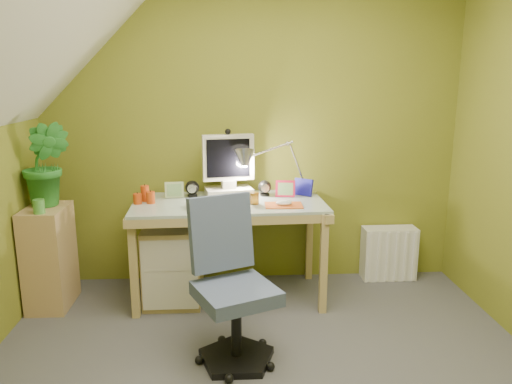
{
  "coord_description": "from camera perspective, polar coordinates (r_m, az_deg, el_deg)",
  "views": [
    {
      "loc": [
        -0.18,
        -2.24,
        1.61
      ],
      "look_at": [
        0.0,
        1.0,
        0.85
      ],
      "focal_mm": 35.0,
      "sensor_mm": 36.0,
      "label": 1
    }
  ],
  "objects": [
    {
      "name": "candle_cluster",
      "position": [
        3.62,
        -12.67,
        -0.3
      ],
      "size": [
        0.18,
        0.16,
        0.11
      ],
      "primitive_type": null,
      "rotation": [
        0.0,
        0.0,
        -0.25
      ],
      "color": "#BC3E10",
      "rests_on": "desk"
    },
    {
      "name": "desk",
      "position": [
        3.68,
        -3.06,
        -6.6
      ],
      "size": [
        1.39,
        0.74,
        0.73
      ],
      "primitive_type": null,
      "rotation": [
        0.0,
        0.0,
        0.04
      ],
      "color": "tan",
      "rests_on": "floor"
    },
    {
      "name": "mouse",
      "position": [
        3.46,
        3.19,
        -1.27
      ],
      "size": [
        0.12,
        0.09,
        0.04
      ],
      "primitive_type": "ellipsoid",
      "rotation": [
        0.0,
        0.0,
        0.19
      ],
      "color": "silver",
      "rests_on": "mousepad"
    },
    {
      "name": "mousepad",
      "position": [
        3.46,
        3.19,
        -1.52
      ],
      "size": [
        0.26,
        0.19,
        0.01
      ],
      "primitive_type": "cube",
      "rotation": [
        0.0,
        0.0,
        -0.02
      ],
      "color": "#B8501C",
      "rests_on": "desk"
    },
    {
      "name": "photo_frame_green",
      "position": [
        3.72,
        -9.32,
        0.24
      ],
      "size": [
        0.14,
        0.03,
        0.12
      ],
      "primitive_type": "cube",
      "rotation": [
        0.0,
        0.0,
        0.11
      ],
      "color": "#9CB37B",
      "rests_on": "desk"
    },
    {
      "name": "slope_ceiling",
      "position": [
        2.39,
        -24.41,
        17.86
      ],
      "size": [
        1.1,
        3.2,
        1.1
      ],
      "primitive_type": "cube",
      "color": "white",
      "rests_on": "wall_left"
    },
    {
      "name": "radiator",
      "position": [
        4.19,
        14.92,
        -6.76
      ],
      "size": [
        0.43,
        0.18,
        0.43
      ],
      "primitive_type": "cube",
      "rotation": [
        0.0,
        0.0,
        0.02
      ],
      "color": "silver",
      "rests_on": "floor"
    },
    {
      "name": "side_ledge",
      "position": [
        3.83,
        -22.52,
        -6.89
      ],
      "size": [
        0.27,
        0.41,
        0.72
      ],
      "primitive_type": "cube",
      "color": "tan",
      "rests_on": "floor"
    },
    {
      "name": "desk_lamp",
      "position": [
        3.72,
        3.77,
        4.15
      ],
      "size": [
        0.59,
        0.32,
        0.6
      ],
      "primitive_type": null,
      "rotation": [
        0.0,
        0.0,
        0.16
      ],
      "color": "silver",
      "rests_on": "desk"
    },
    {
      "name": "amber_tumbler",
      "position": [
        3.49,
        -0.18,
        -0.72
      ],
      "size": [
        0.06,
        0.06,
        0.08
      ],
      "primitive_type": "cylinder",
      "rotation": [
        0.0,
        0.0,
        0.02
      ],
      "color": "#976115",
      "rests_on": "desk"
    },
    {
      "name": "photo_frame_blue",
      "position": [
        3.76,
        5.42,
        0.57
      ],
      "size": [
        0.13,
        0.11,
        0.13
      ],
      "primitive_type": "cube",
      "rotation": [
        0.0,
        0.0,
        -0.64
      ],
      "color": "navy",
      "rests_on": "desk"
    },
    {
      "name": "keyboard",
      "position": [
        3.44,
        -4.45,
        -1.51
      ],
      "size": [
        0.42,
        0.16,
        0.02
      ],
      "primitive_type": "cube",
      "rotation": [
        0.0,
        0.0,
        0.06
      ],
      "color": "silver",
      "rests_on": "desk"
    },
    {
      "name": "wall_front",
      "position": [
        0.78,
        11.59,
        -18.68
      ],
      "size": [
        3.2,
        0.01,
        2.4
      ],
      "primitive_type": "cube",
      "color": "olive",
      "rests_on": "floor"
    },
    {
      "name": "wall_back",
      "position": [
        3.86,
        -0.51,
        7.09
      ],
      "size": [
        3.2,
        0.01,
        2.4
      ],
      "primitive_type": "cube",
      "color": "olive",
      "rests_on": "floor"
    },
    {
      "name": "monitor",
      "position": [
        3.7,
        -3.19,
        3.39
      ],
      "size": [
        0.4,
        0.28,
        0.51
      ],
      "primitive_type": null,
      "rotation": [
        0.0,
        0.0,
        0.18
      ],
      "color": "beige",
      "rests_on": "desk"
    },
    {
      "name": "speaker_left",
      "position": [
        3.73,
        -7.3,
        0.38
      ],
      "size": [
        0.12,
        0.12,
        0.12
      ],
      "primitive_type": null,
      "rotation": [
        0.0,
        0.0,
        -0.23
      ],
      "color": "black",
      "rests_on": "desk"
    },
    {
      "name": "speaker_right",
      "position": [
        3.73,
        1.0,
        0.45
      ],
      "size": [
        0.1,
        0.1,
        0.12
      ],
      "primitive_type": null,
      "rotation": [
        0.0,
        0.0,
        -0.06
      ],
      "color": "black",
      "rests_on": "desk"
    },
    {
      "name": "green_cup",
      "position": [
        3.57,
        -23.56,
        -1.53
      ],
      "size": [
        0.09,
        0.09,
        0.09
      ],
      "primitive_type": "cylinder",
      "rotation": [
        0.0,
        0.0,
        -0.2
      ],
      "color": "#4C963E",
      "rests_on": "side_ledge"
    },
    {
      "name": "photo_frame_red",
      "position": [
        3.7,
        3.37,
        0.38
      ],
      "size": [
        0.15,
        0.04,
        0.12
      ],
      "primitive_type": "cube",
      "rotation": [
        0.0,
        0.0,
        -0.14
      ],
      "color": "red",
      "rests_on": "desk"
    },
    {
      "name": "task_chair",
      "position": [
        2.85,
        -2.3,
        -11.43
      ],
      "size": [
        0.62,
        0.62,
        0.85
      ],
      "primitive_type": null,
      "rotation": [
        0.0,
        0.0,
        0.42
      ],
      "color": "#455171",
      "rests_on": "floor"
    },
    {
      "name": "potted_plant",
      "position": [
        3.71,
        -22.84,
        2.96
      ],
      "size": [
        0.34,
        0.28,
        0.59
      ],
      "primitive_type": "imported",
      "rotation": [
        0.0,
        0.0,
        -0.05
      ],
      "color": "#277728",
      "rests_on": "side_ledge"
    }
  ]
}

